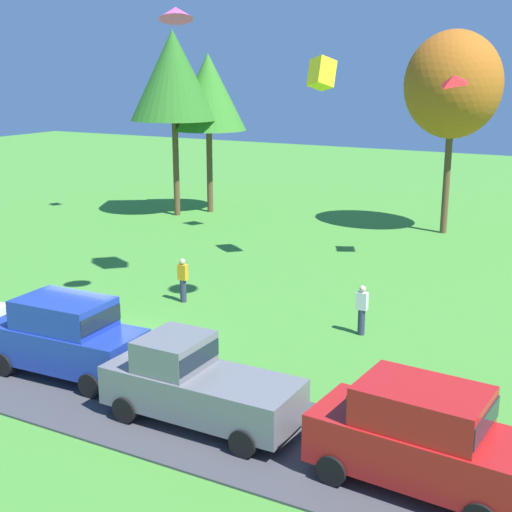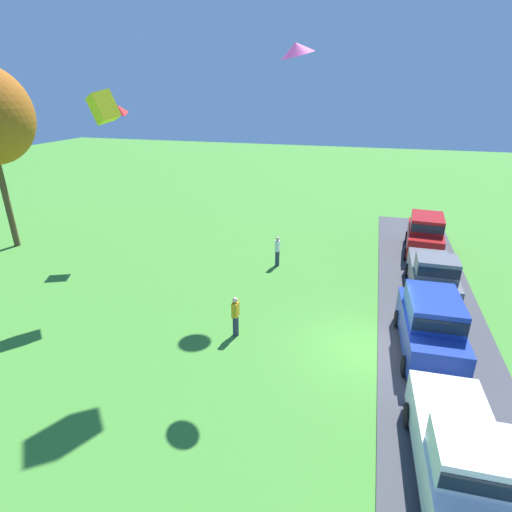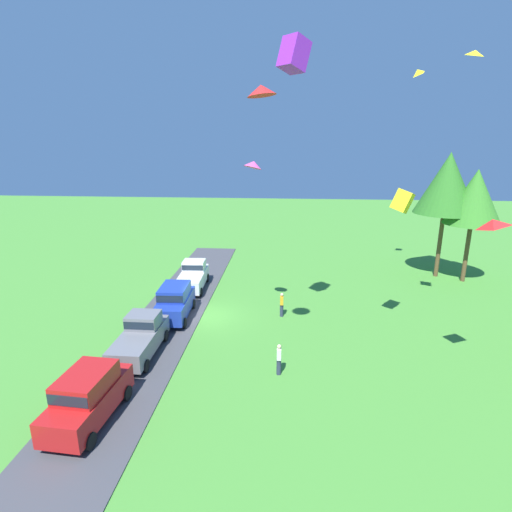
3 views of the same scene
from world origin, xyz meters
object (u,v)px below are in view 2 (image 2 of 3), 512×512
car_suv_far_end (431,323)px  kite_diamond_mid_center (118,109)px  car_pickup_by_flagpole (463,458)px  car_suv_mid_row (425,233)px  car_pickup_near_entrance (433,275)px  kite_delta_trailing_tail (297,49)px  person_on_lawn (236,316)px  person_beside_suv (277,251)px  kite_box_over_trees (103,107)px

car_suv_far_end → kite_diamond_mid_center: size_ratio=4.44×
car_pickup_by_flagpole → car_suv_mid_row: 16.39m
car_pickup_near_entrance → car_suv_mid_row: bearing=-1.8°
car_pickup_near_entrance → kite_delta_trailing_tail: 11.86m
car_suv_mid_row → person_on_lawn: (-11.45, 8.01, -0.42)m
kite_delta_trailing_tail → kite_diamond_mid_center: bearing=60.8°
car_pickup_by_flagpole → person_beside_suv: car_pickup_by_flagpole is taller
kite_box_over_trees → car_pickup_by_flagpole: bearing=-118.4°
car_suv_far_end → person_beside_suv: car_suv_far_end is taller
kite_delta_trailing_tail → kite_box_over_trees: (1.36, 8.48, -1.89)m
person_on_lawn → kite_diamond_mid_center: 13.93m
car_suv_far_end → car_suv_mid_row: same height
car_suv_mid_row → kite_box_over_trees: 18.53m
kite_diamond_mid_center → car_pickup_by_flagpole: bearing=-126.8°
kite_diamond_mid_center → person_on_lawn: bearing=-129.0°
car_pickup_by_flagpole → kite_delta_trailing_tail: 12.41m
car_suv_mid_row → kite_diamond_mid_center: size_ratio=4.48×
car_suv_far_end → kite_box_over_trees: 15.69m
kite_delta_trailing_tail → person_beside_suv: bearing=17.2°
car_pickup_near_entrance → person_beside_suv: car_pickup_near_entrance is taller
kite_diamond_mid_center → kite_box_over_trees: (-4.82, -2.58, 0.27)m
car_pickup_near_entrance → person_beside_suv: 7.96m
kite_diamond_mid_center → kite_delta_trailing_tail: kite_delta_trailing_tail is taller
person_on_lawn → car_suv_far_end: bearing=-83.0°
car_pickup_by_flagpole → person_on_lawn: (4.93, 7.34, -0.23)m
person_on_lawn → kite_box_over_trees: bearing=68.3°
car_pickup_by_flagpole → person_beside_suv: size_ratio=2.97×
car_pickup_by_flagpole → car_suv_mid_row: car_suv_mid_row is taller
person_on_lawn → kite_diamond_mid_center: (7.46, 9.23, 7.30)m
car_pickup_by_flagpole → kite_box_over_trees: kite_box_over_trees is taller
car_pickup_near_entrance → person_beside_suv: size_ratio=2.93×
person_beside_suv → kite_box_over_trees: size_ratio=1.49×
car_suv_far_end → kite_delta_trailing_tail: 10.52m
car_pickup_near_entrance → kite_diamond_mid_center: kite_diamond_mid_center is taller
person_beside_suv → person_on_lawn: same height
car_pickup_by_flagpole → car_pickup_near_entrance: (10.65, -0.49, 0.00)m
car_suv_mid_row → kite_diamond_mid_center: bearing=103.0°
person_on_lawn → kite_box_over_trees: (2.64, 6.65, 7.57)m
car_pickup_near_entrance → person_on_lawn: size_ratio=2.93×
person_on_lawn → kite_delta_trailing_tail: 9.72m
kite_box_over_trees → person_beside_suv: bearing=-55.7°
car_pickup_by_flagpole → kite_delta_trailing_tail: size_ratio=4.53×
car_suv_mid_row → person_on_lawn: bearing=145.0°
car_pickup_by_flagpole → person_beside_suv: 14.16m
kite_diamond_mid_center → kite_delta_trailing_tail: (-6.18, -11.06, 2.15)m
person_beside_suv → kite_delta_trailing_tail: bearing=-162.8°
kite_diamond_mid_center → car_pickup_near_entrance: bearing=-95.8°
car_suv_mid_row → person_beside_suv: car_suv_mid_row is taller
car_suv_mid_row → kite_diamond_mid_center: 18.98m
car_suv_far_end → person_beside_suv: (6.29, 7.21, -0.42)m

